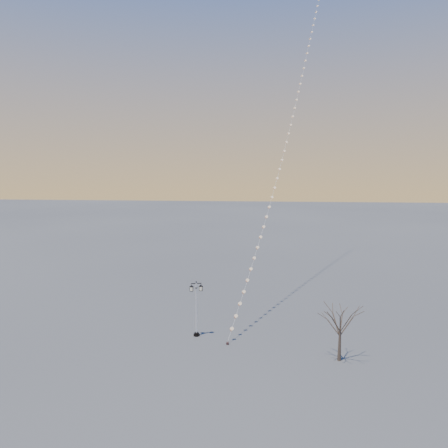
# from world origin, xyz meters

# --- Properties ---
(ground) EXTENTS (300.00, 300.00, 0.00)m
(ground) POSITION_xyz_m (0.00, 0.00, 0.00)
(ground) COLOR #4A4B4B
(ground) RESTS_ON ground
(street_lamp) EXTENTS (1.09, 0.59, 4.39)m
(street_lamp) POSITION_xyz_m (-2.78, 2.13, 2.43)
(street_lamp) COLOR black
(street_lamp) RESTS_ON ground
(bare_tree) EXTENTS (2.40, 2.40, 3.99)m
(bare_tree) POSITION_xyz_m (7.66, -1.19, 2.77)
(bare_tree) COLOR #46382C
(bare_tree) RESTS_ON ground
(kite_train) EXTENTS (10.01, 33.79, 36.73)m
(kite_train) POSITION_xyz_m (4.51, 17.29, 18.26)
(kite_train) COLOR #3A231F
(kite_train) RESTS_ON ground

